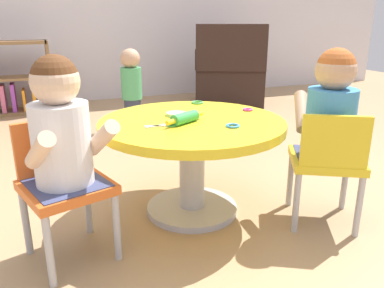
{
  "coord_description": "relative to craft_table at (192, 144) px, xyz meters",
  "views": [
    {
      "loc": [
        -0.63,
        -1.59,
        0.9
      ],
      "look_at": [
        0.0,
        0.0,
        0.35
      ],
      "focal_mm": 36.21,
      "sensor_mm": 36.0,
      "label": 1
    }
  ],
  "objects": [
    {
      "name": "armchair_dark",
      "position": [
        1.28,
        2.15,
        -0.04
      ],
      "size": [
        0.93,
        0.94,
        0.85
      ],
      "color": "black",
      "rests_on": "ground"
    },
    {
      "name": "seated_child_right",
      "position": [
        0.53,
        -0.29,
        0.19
      ],
      "size": [
        0.4,
        0.43,
        0.51
      ],
      "color": "#3F4772",
      "rests_on": "ground"
    },
    {
      "name": "cookie_cutter_2",
      "position": [
        0.33,
        0.07,
        0.12
      ],
      "size": [
        0.05,
        0.05,
        0.01
      ],
      "primitive_type": "torus",
      "color": "#D83FA5",
      "rests_on": "craft_table"
    },
    {
      "name": "bookshelf_low",
      "position": [
        -0.98,
        2.55,
        -0.06
      ],
      "size": [
        0.93,
        0.28,
        0.7
      ],
      "color": "olive",
      "rests_on": "ground"
    },
    {
      "name": "child_chair_left",
      "position": [
        -0.59,
        -0.15,
        -0.04
      ],
      "size": [
        0.38,
        0.38,
        0.54
      ],
      "color": "#B7B7BC",
      "rests_on": "ground"
    },
    {
      "name": "rolling_pin",
      "position": [
        -0.05,
        -0.04,
        0.14
      ],
      "size": [
        0.21,
        0.13,
        0.05
      ],
      "color": "green",
      "rests_on": "craft_table"
    },
    {
      "name": "ground_plane",
      "position": [
        0.0,
        0.0,
        -0.35
      ],
      "size": [
        10.0,
        10.0,
        0.0
      ],
      "primitive_type": "plane",
      "color": "tan"
    },
    {
      "name": "toddler_standing",
      "position": [
        0.08,
        1.57,
        0.01
      ],
      "size": [
        0.17,
        0.17,
        0.67
      ],
      "color": "#33384C",
      "rests_on": "ground"
    },
    {
      "name": "craft_table",
      "position": [
        0.0,
        0.0,
        0.0
      ],
      "size": [
        0.85,
        0.85,
        0.46
      ],
      "color": "silver",
      "rests_on": "ground"
    },
    {
      "name": "cookie_cutter_0",
      "position": [
        0.16,
        0.33,
        0.12
      ],
      "size": [
        0.07,
        0.07,
        0.01
      ],
      "primitive_type": "torus",
      "color": "#4CB259",
      "rests_on": "craft_table"
    },
    {
      "name": "child_chair_right",
      "position": [
        0.51,
        -0.33,
        -0.04
      ],
      "size": [
        0.41,
        0.41,
        0.54
      ],
      "color": "#B7B7BC",
      "rests_on": "ground"
    },
    {
      "name": "craft_scissors",
      "position": [
        -0.15,
        -0.05,
        0.12
      ],
      "size": [
        0.13,
        0.07,
        0.01
      ],
      "color": "silver",
      "rests_on": "craft_table"
    },
    {
      "name": "seated_child_left",
      "position": [
        -0.58,
        -0.19,
        0.19
      ],
      "size": [
        0.36,
        0.41,
        0.51
      ],
      "color": "#3F4772",
      "rests_on": "ground"
    },
    {
      "name": "playdough_blob_0",
      "position": [
        -0.04,
        0.11,
        0.12
      ],
      "size": [
        0.1,
        0.1,
        0.01
      ],
      "primitive_type": "cylinder",
      "color": "#B2E58C",
      "rests_on": "craft_table"
    },
    {
      "name": "cookie_cutter_1",
      "position": [
        0.12,
        -0.17,
        0.12
      ],
      "size": [
        0.06,
        0.06,
        0.01
      ],
      "primitive_type": "torus",
      "color": "#3F99D8",
      "rests_on": "craft_table"
    }
  ]
}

